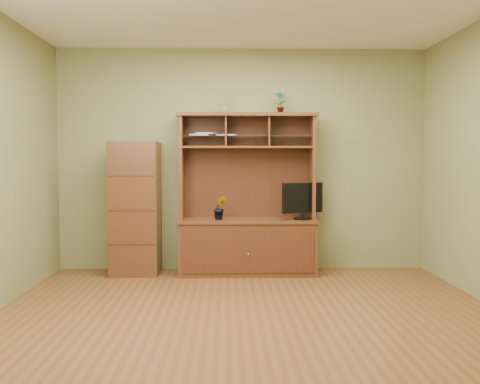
{
  "coord_description": "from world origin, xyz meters",
  "views": [
    {
      "loc": [
        -0.19,
        -4.58,
        1.35
      ],
      "look_at": [
        -0.05,
        1.2,
        1.0
      ],
      "focal_mm": 40.0,
      "sensor_mm": 36.0,
      "label": 1
    }
  ],
  "objects": [
    {
      "name": "reed_diffuser",
      "position": [
        -0.23,
        1.8,
        2.02
      ],
      "size": [
        0.06,
        0.06,
        0.3
      ],
      "color": "silver",
      "rests_on": "media_hutch"
    },
    {
      "name": "top_plant",
      "position": [
        0.45,
        1.8,
        2.04
      ],
      "size": [
        0.16,
        0.12,
        0.27
      ],
      "primitive_type": "imported",
      "rotation": [
        0.0,
        0.0,
        0.2
      ],
      "color": "#386322",
      "rests_on": "media_hutch"
    },
    {
      "name": "media_hutch",
      "position": [
        0.05,
        1.73,
        0.52
      ],
      "size": [
        1.66,
        0.61,
        1.9
      ],
      "color": "#492315",
      "rests_on": "room"
    },
    {
      "name": "orchid_plant",
      "position": [
        -0.27,
        1.65,
        0.79
      ],
      "size": [
        0.16,
        0.14,
        0.28
      ],
      "primitive_type": "imported",
      "rotation": [
        0.0,
        0.0,
        0.08
      ],
      "color": "#315F20",
      "rests_on": "media_hutch"
    },
    {
      "name": "room",
      "position": [
        0.0,
        0.0,
        1.35
      ],
      "size": [
        4.54,
        4.04,
        2.74
      ],
      "color": "brown",
      "rests_on": "ground"
    },
    {
      "name": "side_cabinet",
      "position": [
        -1.27,
        1.73,
        0.78
      ],
      "size": [
        0.56,
        0.51,
        1.56
      ],
      "color": "#492315",
      "rests_on": "room"
    },
    {
      "name": "magazines",
      "position": [
        -0.38,
        1.8,
        1.65
      ],
      "size": [
        0.57,
        0.22,
        0.04
      ],
      "color": "#B6B6BB",
      "rests_on": "media_hutch"
    },
    {
      "name": "monitor",
      "position": [
        0.7,
        1.65,
        0.88
      ],
      "size": [
        0.51,
        0.27,
        0.43
      ],
      "rotation": [
        0.0,
        0.0,
        0.45
      ],
      "color": "black",
      "rests_on": "media_hutch"
    }
  ]
}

